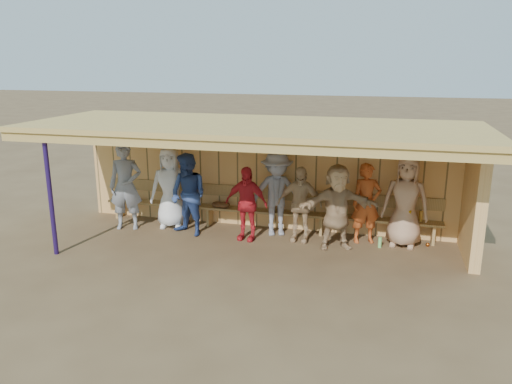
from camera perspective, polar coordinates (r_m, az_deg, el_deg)
ground at (r=10.29m, az=-0.50°, el=-6.14°), size 90.00×90.00×0.00m
player_a at (r=11.42m, az=-14.66°, el=0.65°), size 0.82×0.66×1.96m
player_b at (r=11.35m, az=-9.76°, el=0.50°), size 0.99×0.74×1.83m
player_c at (r=10.77m, az=-7.73°, el=-0.32°), size 1.06×0.95×1.79m
player_d at (r=10.41m, az=-1.13°, el=-1.32°), size 0.96×0.48×1.57m
player_e at (r=10.68m, az=2.38°, el=-0.18°), size 1.34×1.03×1.84m
player_f at (r=10.04m, az=9.24°, el=-1.68°), size 1.68×1.03×1.73m
player_g at (r=10.48m, az=12.49°, el=-1.29°), size 0.71×0.58×1.67m
player_h at (r=10.46m, az=16.72°, el=-1.01°), size 0.99×0.71×1.88m
player_extra at (r=10.35m, az=5.03°, el=-1.40°), size 0.95×0.42×1.60m
dugout_structure at (r=10.38m, az=2.55°, el=3.77°), size 8.80×3.20×2.50m
bench at (r=11.15m, az=1.00°, el=-1.62°), size 7.60×0.34×0.93m
dugout_equipment at (r=11.26m, az=-3.33°, el=-1.67°), size 6.97×0.62×0.80m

